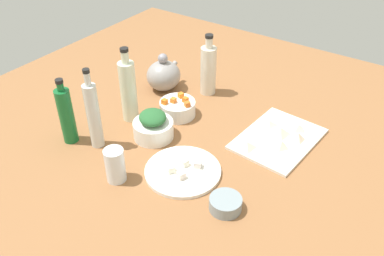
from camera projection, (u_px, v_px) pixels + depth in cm
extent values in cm
cube|color=#936039|center=(192.00, 143.00, 142.19)|extent=(190.00, 190.00, 3.00)
cube|color=white|center=(278.00, 139.00, 140.87)|extent=(32.70, 25.20, 1.00)
cylinder|color=white|center=(183.00, 171.00, 127.34)|extent=(23.84, 23.84, 1.20)
cylinder|color=white|center=(153.00, 129.00, 141.01)|extent=(13.90, 13.90, 6.13)
cylinder|color=white|center=(178.00, 108.00, 152.05)|extent=(13.30, 13.30, 5.82)
cylinder|color=gray|center=(225.00, 204.00, 114.34)|extent=(9.26, 9.26, 3.82)
ellipsoid|color=gray|center=(164.00, 76.00, 166.06)|extent=(14.21, 13.52, 12.10)
sphere|color=gray|center=(163.00, 58.00, 161.59)|extent=(3.98, 3.98, 3.98)
cylinder|color=gray|center=(172.00, 67.00, 169.21)|extent=(5.38, 2.00, 3.93)
cylinder|color=#17662F|center=(67.00, 116.00, 135.41)|extent=(5.02, 5.02, 19.78)
cylinder|color=#17662F|center=(60.00, 87.00, 128.81)|extent=(2.26, 2.26, 2.78)
cylinder|color=black|center=(59.00, 81.00, 127.64)|extent=(2.51, 2.51, 1.20)
cylinder|color=beige|center=(208.00, 71.00, 161.50)|extent=(6.26, 6.26, 19.55)
cylinder|color=beige|center=(209.00, 43.00, 154.56)|extent=(2.82, 2.82, 4.17)
cylinder|color=black|center=(209.00, 36.00, 152.98)|extent=(3.13, 3.13, 1.20)
cylinder|color=silver|center=(128.00, 92.00, 145.48)|extent=(5.86, 5.86, 22.63)
cylinder|color=silver|center=(125.00, 57.00, 137.60)|extent=(2.63, 2.63, 4.29)
cylinder|color=black|center=(124.00, 50.00, 135.99)|extent=(2.93, 2.93, 1.20)
cylinder|color=silver|center=(94.00, 116.00, 132.41)|extent=(4.41, 4.41, 23.09)
cylinder|color=silver|center=(87.00, 79.00, 124.37)|extent=(1.98, 1.98, 4.38)
cylinder|color=black|center=(86.00, 71.00, 122.73)|extent=(2.20, 2.20, 1.20)
cylinder|color=white|center=(115.00, 165.00, 122.11)|extent=(6.06, 6.06, 11.11)
cube|color=orange|center=(185.00, 100.00, 149.82)|extent=(1.93, 1.93, 1.80)
cube|color=orange|center=(164.00, 102.00, 148.74)|extent=(1.86, 1.86, 1.80)
cube|color=orange|center=(181.00, 95.00, 152.36)|extent=(2.28, 2.28, 1.80)
cube|color=orange|center=(173.00, 100.00, 149.52)|extent=(1.88, 1.88, 1.80)
cube|color=orange|center=(187.00, 104.00, 147.32)|extent=(2.45, 2.45, 1.80)
ellipsoid|color=#296331|center=(153.00, 117.00, 138.02)|extent=(13.56, 13.71, 4.05)
cube|color=white|center=(181.00, 175.00, 123.32)|extent=(2.78, 2.78, 2.20)
cube|color=white|center=(185.00, 162.00, 128.05)|extent=(2.60, 2.60, 2.20)
cube|color=white|center=(171.00, 169.00, 125.55)|extent=(3.08, 3.08, 2.20)
cube|color=silver|center=(198.00, 164.00, 127.35)|extent=(2.85, 2.85, 2.20)
pyramid|color=beige|center=(247.00, 145.00, 135.63)|extent=(7.22, 7.24, 2.27)
pyramid|color=beige|center=(298.00, 127.00, 143.58)|extent=(4.42, 4.85, 2.26)
pyramid|color=beige|center=(269.00, 123.00, 146.08)|extent=(6.19, 6.39, 2.11)
pyramid|color=beige|center=(298.00, 137.00, 138.58)|extent=(5.75, 5.76, 3.04)
pyramid|color=beige|center=(282.00, 144.00, 135.64)|extent=(4.70, 4.51, 2.39)
pyramid|color=beige|center=(280.00, 131.00, 141.51)|extent=(8.00, 7.91, 2.76)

